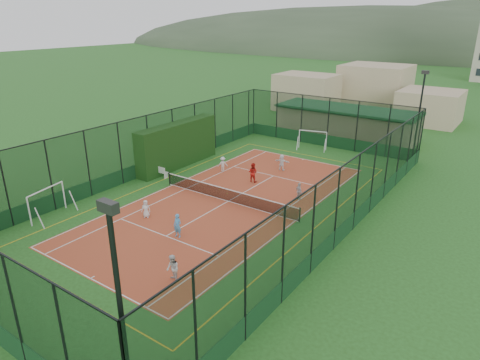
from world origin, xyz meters
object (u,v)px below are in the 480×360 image
object	(u,v)px
child_far_right	(299,191)
futsal_goal_far	(313,140)
white_bench	(159,171)
child_near_left	(146,209)
child_near_mid	(178,226)
coach	(253,172)
child_far_back	(282,162)
floodlight_se	(123,333)
child_far_left	(223,164)
floodlight_ne	(418,118)
child_near_right	(173,269)
clubhouse	(346,122)
futsal_goal_near	(47,203)

from	to	relation	value
child_far_right	futsal_goal_far	bearing A→B (deg)	-36.86
white_bench	child_near_left	xyz separation A→B (m)	(4.85, -6.03, 0.11)
child_near_mid	child_far_right	distance (m)	9.83
child_near_mid	coach	distance (m)	10.41
futsal_goal_far	child_near_left	distance (m)	20.71
futsal_goal_far	child_far_back	world-z (taller)	futsal_goal_far
floodlight_se	child_far_left	bearing A→B (deg)	120.76
floodlight_ne	child_far_back	distance (m)	12.71
white_bench	coach	bearing A→B (deg)	25.33
child_far_right	white_bench	bearing A→B (deg)	42.74
child_near_right	child_far_back	size ratio (longest dim) A/B	1.06
child_near_mid	coach	size ratio (longest dim) A/B	0.94
clubhouse	child_near_right	world-z (taller)	clubhouse
child_far_right	clubhouse	bearing A→B (deg)	-46.55
futsal_goal_far	white_bench	bearing A→B (deg)	-130.63
white_bench	child_near_left	distance (m)	7.74
child_near_left	child_far_left	world-z (taller)	child_far_left
clubhouse	futsal_goal_near	world-z (taller)	clubhouse
white_bench	child_near_mid	bearing A→B (deg)	-39.83
floodlight_ne	child_near_mid	xyz separation A→B (m)	(-7.95, -22.61, -3.37)
futsal_goal_near	floodlight_se	bearing A→B (deg)	-127.15
futsal_goal_far	child_far_left	size ratio (longest dim) A/B	2.17
white_bench	child_near_mid	size ratio (longest dim) A/B	1.19
floodlight_se	futsal_goal_near	size ratio (longest dim) A/B	2.68
futsal_goal_near	futsal_goal_far	bearing A→B (deg)	-29.77
child_far_left	child_near_left	bearing A→B (deg)	59.23
child_near_right	child_near_left	bearing A→B (deg)	176.39
child_near_right	coach	xyz separation A→B (m)	(-4.39, 13.95, 0.04)
floodlight_ne	child_far_left	xyz separation A→B (m)	(-12.79, -11.71, -3.46)
child_far_back	coach	xyz separation A→B (m)	(-0.53, -3.76, 0.08)
child_near_left	child_near_right	size ratio (longest dim) A/B	0.80
white_bench	child_far_right	bearing A→B (deg)	10.56
child_far_left	white_bench	bearing A→B (deg)	10.58
child_far_back	futsal_goal_far	bearing A→B (deg)	-92.84
child_near_mid	child_far_left	size ratio (longest dim) A/B	1.14
child_near_mid	child_near_right	bearing A→B (deg)	-55.74
floodlight_ne	child_near_right	xyz separation A→B (m)	(-4.93, -26.24, -3.37)
white_bench	futsal_goal_near	xyz separation A→B (m)	(-0.53, -9.71, 0.49)
child_near_left	child_near_mid	xyz separation A→B (m)	(3.60, -0.80, 0.14)
child_near_right	child_far_right	distance (m)	12.86
floodlight_se	clubhouse	bearing A→B (deg)	102.56
futsal_goal_near	child_near_mid	bearing A→B (deg)	-84.90
floodlight_se	coach	xyz separation A→B (m)	(-9.32, 20.91, -3.32)
floodlight_se	child_far_back	size ratio (longest dim) A/B	5.83
child_far_right	child_far_back	xyz separation A→B (m)	(-4.22, 4.85, 0.06)
futsal_goal_near	child_near_left	bearing A→B (deg)	-68.32
floodlight_se	child_near_mid	distance (m)	13.67
floodlight_se	white_bench	world-z (taller)	floodlight_se
clubhouse	child_near_right	distance (m)	31.86
floodlight_ne	child_far_left	size ratio (longest dim) A/B	6.33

